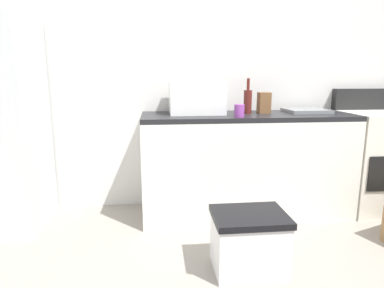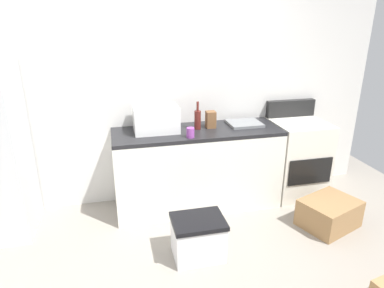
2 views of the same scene
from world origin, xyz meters
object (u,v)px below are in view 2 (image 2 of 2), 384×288
stove_oven (296,157)px  knife_block (211,119)px  microwave (156,119)px  cardboard_box_large (329,213)px  wine_bottle (198,119)px  storage_bin (198,237)px  coffee_mug (190,133)px

stove_oven → knife_block: bearing=177.4°
knife_block → microwave: bearing=179.1°
microwave → cardboard_box_large: (1.65, -0.79, -0.89)m
knife_block → cardboard_box_large: bearing=-36.6°
wine_bottle → knife_block: bearing=7.1°
microwave → knife_block: (0.59, -0.01, -0.05)m
microwave → storage_bin: size_ratio=1.00×
stove_oven → cardboard_box_large: 0.80m
coffee_mug → cardboard_box_large: bearing=-21.0°
cardboard_box_large → microwave: bearing=154.3°
stove_oven → microwave: microwave is taller
microwave → coffee_mug: bearing=-42.3°
wine_bottle → knife_block: (0.15, 0.02, -0.02)m
storage_bin → microwave: bearing=103.1°
microwave → coffee_mug: 0.42m
stove_oven → wine_bottle: size_ratio=3.67×
coffee_mug → storage_bin: coffee_mug is taller
wine_bottle → storage_bin: (-0.22, -0.92, -0.82)m
storage_bin → wine_bottle: bearing=76.5°
coffee_mug → knife_block: 0.40m
microwave → coffee_mug: microwave is taller
stove_oven → coffee_mug: stove_oven is taller
coffee_mug → knife_block: size_ratio=0.56×
knife_block → storage_bin: size_ratio=0.39×
cardboard_box_large → storage_bin: 1.44m
microwave → knife_block: 0.60m
knife_block → stove_oven: bearing=-2.6°
wine_bottle → knife_block: 0.15m
stove_oven → storage_bin: stove_oven is taller
coffee_mug → knife_block: (0.29, 0.27, 0.04)m
wine_bottle → knife_block: wine_bottle is taller
knife_block → cardboard_box_large: size_ratio=0.33×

